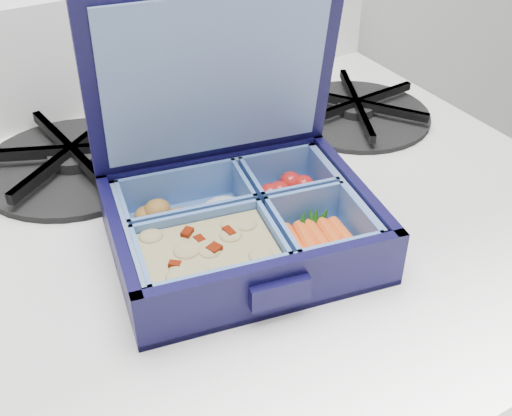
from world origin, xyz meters
TOP-DOWN VIEW (x-y plane):
  - bento_box at (-0.19, 1.64)m, footprint 0.23×0.19m
  - burner_grate at (0.03, 1.78)m, footprint 0.18×0.18m
  - burner_grate_rear at (-0.27, 1.83)m, footprint 0.24×0.24m
  - fork at (-0.08, 1.77)m, footprint 0.14×0.12m

SIDE VIEW (x-z plane):
  - fork at x=-0.08m, z-range 0.84..0.85m
  - burner_grate_rear at x=-0.27m, z-range 0.84..0.87m
  - burner_grate at x=0.03m, z-range 0.84..0.87m
  - bento_box at x=-0.19m, z-range 0.84..0.89m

